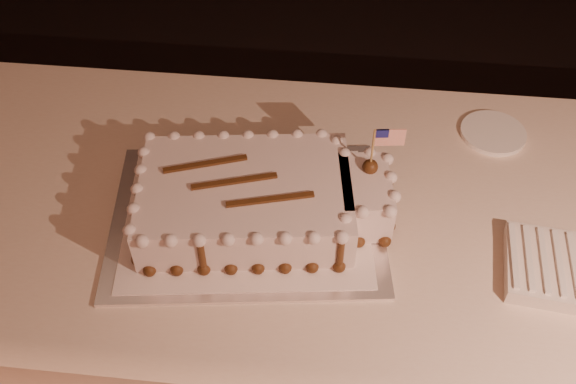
# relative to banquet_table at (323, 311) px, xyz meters

# --- Properties ---
(room_shell) EXTENTS (6.10, 8.10, 2.90)m
(room_shell) POSITION_rel_banquet_table_xyz_m (0.00, -0.60, 1.02)
(room_shell) COLOR black
(room_shell) RESTS_ON ground
(banquet_table) EXTENTS (2.40, 0.80, 0.75)m
(banquet_table) POSITION_rel_banquet_table_xyz_m (0.00, 0.00, 0.00)
(banquet_table) COLOR beige
(banquet_table) RESTS_ON ground
(cake_board) EXTENTS (0.57, 0.46, 0.01)m
(cake_board) POSITION_rel_banquet_table_xyz_m (-0.16, -0.05, 0.38)
(cake_board) COLOR white
(cake_board) RESTS_ON banquet_table
(doily) EXTENTS (0.51, 0.41, 0.00)m
(doily) POSITION_rel_banquet_table_xyz_m (-0.16, -0.05, 0.38)
(doily) COLOR white
(doily) RESTS_ON cake_board
(sheet_cake) EXTENTS (0.50, 0.33, 0.20)m
(sheet_cake) POSITION_rel_banquet_table_xyz_m (-0.13, -0.04, 0.43)
(sheet_cake) COLOR silver
(sheet_cake) RESTS_ON doily
(napkin_stack) EXTENTS (0.25, 0.19, 0.04)m
(napkin_stack) POSITION_rel_banquet_table_xyz_m (0.44, -0.12, 0.39)
(napkin_stack) COLOR silver
(napkin_stack) RESTS_ON banquet_table
(side_plate) EXTENTS (0.14, 0.14, 0.01)m
(side_plate) POSITION_rel_banquet_table_xyz_m (0.34, 0.25, 0.38)
(side_plate) COLOR white
(side_plate) RESTS_ON banquet_table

